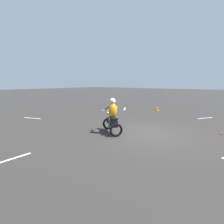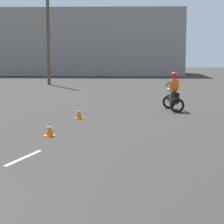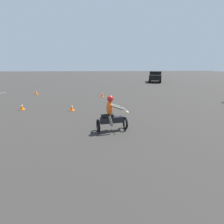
% 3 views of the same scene
% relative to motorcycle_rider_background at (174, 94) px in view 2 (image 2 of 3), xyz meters
% --- Properties ---
extents(motorcycle_rider_background, '(0.87, 1.55, 1.66)m').
position_rel_motorcycle_rider_background_xyz_m(motorcycle_rider_background, '(0.00, 0.00, 0.00)').
color(motorcycle_rider_background, black).
rests_on(motorcycle_rider_background, ground).
extents(traffic_cone_mid_center, '(0.32, 0.32, 0.44)m').
position_rel_motorcycle_rider_background_xyz_m(traffic_cone_mid_center, '(-3.79, -2.36, -0.51)').
color(traffic_cone_mid_center, orange).
rests_on(traffic_cone_mid_center, ground).
extents(traffic_cone_far_center, '(0.32, 0.32, 0.42)m').
position_rel_motorcycle_rider_background_xyz_m(traffic_cone_far_center, '(-4.29, -5.77, -0.52)').
color(traffic_cone_far_center, orange).
rests_on(traffic_cone_far_center, ground).
extents(lane_stripe_n, '(0.57, 1.58, 0.01)m').
position_rel_motorcycle_rider_background_xyz_m(lane_stripe_n, '(-4.42, -8.46, -0.72)').
color(lane_stripe_n, silver).
rests_on(lane_stripe_n, ground).
extents(utility_pole_far, '(0.24, 0.24, 8.41)m').
position_rel_motorcycle_rider_background_xyz_m(utility_pole_far, '(-7.92, 13.95, 3.48)').
color(utility_pole_far, brown).
rests_on(utility_pole_far, ground).
extents(building_backdrop, '(25.79, 8.24, 6.81)m').
position_rel_motorcycle_rider_background_xyz_m(building_backdrop, '(-9.23, 29.18, 2.68)').
color(building_backdrop, gray).
rests_on(building_backdrop, ground).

